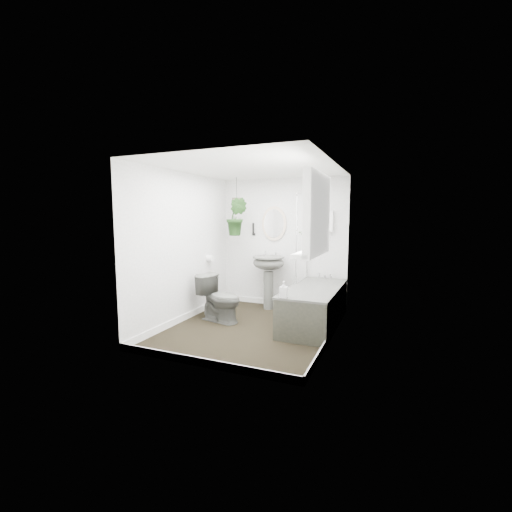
% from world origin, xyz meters
% --- Properties ---
extents(floor, '(2.30, 2.80, 0.02)m').
position_xyz_m(floor, '(0.00, 0.00, -0.01)').
color(floor, black).
rests_on(floor, ground).
extents(ceiling, '(2.30, 2.80, 0.02)m').
position_xyz_m(ceiling, '(0.00, 0.00, 2.31)').
color(ceiling, white).
rests_on(ceiling, ground).
extents(wall_back, '(2.30, 0.02, 2.30)m').
position_xyz_m(wall_back, '(0.00, 1.41, 1.15)').
color(wall_back, white).
rests_on(wall_back, ground).
extents(wall_front, '(2.30, 0.02, 2.30)m').
position_xyz_m(wall_front, '(0.00, -1.41, 1.15)').
color(wall_front, white).
rests_on(wall_front, ground).
extents(wall_left, '(0.02, 2.80, 2.30)m').
position_xyz_m(wall_left, '(-1.16, 0.00, 1.15)').
color(wall_left, white).
rests_on(wall_left, ground).
extents(wall_right, '(0.02, 2.80, 2.30)m').
position_xyz_m(wall_right, '(1.16, 0.00, 1.15)').
color(wall_right, white).
rests_on(wall_right, ground).
extents(skirting, '(2.30, 2.80, 0.10)m').
position_xyz_m(skirting, '(0.00, 0.00, 0.05)').
color(skirting, white).
rests_on(skirting, floor).
extents(bathtub, '(0.72, 1.72, 0.58)m').
position_xyz_m(bathtub, '(0.80, 0.50, 0.29)').
color(bathtub, '#4F514B').
rests_on(bathtub, floor).
extents(bath_screen, '(0.04, 0.72, 1.40)m').
position_xyz_m(bath_screen, '(0.47, 0.99, 1.28)').
color(bath_screen, silver).
rests_on(bath_screen, bathtub).
extents(shower_box, '(0.20, 0.10, 0.35)m').
position_xyz_m(shower_box, '(0.80, 1.34, 1.55)').
color(shower_box, white).
rests_on(shower_box, wall_back).
extents(oval_mirror, '(0.46, 0.03, 0.62)m').
position_xyz_m(oval_mirror, '(-0.16, 1.37, 1.50)').
color(oval_mirror, beige).
rests_on(oval_mirror, wall_back).
extents(wall_sconce, '(0.04, 0.04, 0.22)m').
position_xyz_m(wall_sconce, '(-0.56, 1.36, 1.40)').
color(wall_sconce, black).
rests_on(wall_sconce, wall_back).
extents(toilet_roll_holder, '(0.11, 0.11, 0.11)m').
position_xyz_m(toilet_roll_holder, '(-1.10, 0.70, 0.90)').
color(toilet_roll_holder, white).
rests_on(toilet_roll_holder, wall_left).
extents(window_recess, '(0.08, 1.00, 0.90)m').
position_xyz_m(window_recess, '(1.09, -0.70, 1.65)').
color(window_recess, white).
rests_on(window_recess, wall_right).
extents(window_sill, '(0.18, 1.00, 0.04)m').
position_xyz_m(window_sill, '(1.02, -0.70, 1.23)').
color(window_sill, white).
rests_on(window_sill, wall_right).
extents(window_blinds, '(0.01, 0.86, 0.76)m').
position_xyz_m(window_blinds, '(1.04, -0.70, 1.65)').
color(window_blinds, white).
rests_on(window_blinds, wall_right).
extents(toilet, '(0.79, 0.56, 0.73)m').
position_xyz_m(toilet, '(-0.60, 0.14, 0.36)').
color(toilet, '#4F514B').
rests_on(toilet, floor).
extents(pedestal_sink, '(0.56, 0.48, 0.94)m').
position_xyz_m(pedestal_sink, '(-0.16, 1.10, 0.47)').
color(pedestal_sink, '#4F514B').
rests_on(pedestal_sink, floor).
extents(sill_plant, '(0.27, 0.24, 0.27)m').
position_xyz_m(sill_plant, '(0.97, -0.56, 1.38)').
color(sill_plant, black).
rests_on(sill_plant, window_sill).
extents(hanging_plant, '(0.39, 0.33, 0.66)m').
position_xyz_m(hanging_plant, '(-0.70, 0.95, 1.62)').
color(hanging_plant, black).
rests_on(hanging_plant, ceiling).
extents(soap_bottle, '(0.10, 0.11, 0.21)m').
position_xyz_m(soap_bottle, '(0.57, -0.29, 0.69)').
color(soap_bottle, '#362F30').
rests_on(soap_bottle, bathtub).
extents(hanging_pot, '(0.16, 0.16, 0.12)m').
position_xyz_m(hanging_pot, '(-0.70, 0.95, 1.89)').
color(hanging_pot, '#4A4335').
rests_on(hanging_pot, ceiling).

